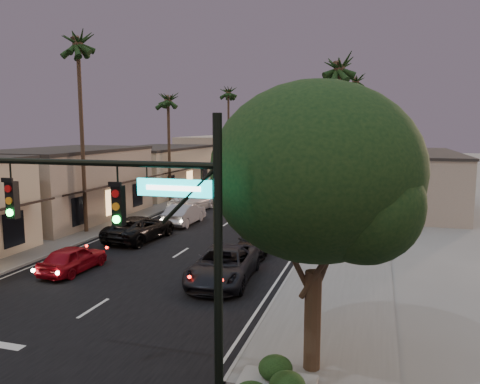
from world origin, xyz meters
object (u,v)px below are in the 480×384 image
Objects in this scene: oncoming_red at (73,258)px; oncoming_silver at (185,214)px; palm_ld at (228,90)px; palm_rc at (362,106)px; palm_rb at (356,78)px; streetlight_right at (338,147)px; curbside_black at (255,242)px; streetlight_left at (246,142)px; traffic_signal at (144,226)px; palm_ra at (340,62)px; curbside_near at (224,265)px; palm_far at (269,105)px; corner_tree at (318,179)px; palm_lc at (168,96)px; palm_lb at (77,38)px; oncoming_pickup at (140,228)px; arch at (307,139)px.

oncoming_red is 0.85× the size of oncoming_silver.
palm_rc is (17.20, 9.00, -1.95)m from palm_ld.
palm_ld is 20.42m from palm_rb.
streetlight_right reaches higher than curbside_black.
traffic_signal is at bearing -76.86° from streetlight_left.
oncoming_silver is at bearing -82.98° from streetlight_left.
traffic_signal is 21.19m from palm_ra.
curbside_near is at bearing -116.02° from palm_ra.
palm_ra reaches higher than streetlight_right.
oncoming_silver is (5.23, -51.26, -10.63)m from palm_far.
corner_tree reaches higher than curbside_black.
palm_ra is at bearing -90.00° from palm_rb.
palm_ld is 23.02m from palm_far.
streetlight_right is 18.66m from palm_lc.
palm_ra is at bearing 6.63° from palm_lb.
curbside_near is (8.01, -6.46, 0.02)m from oncoming_pickup.
streetlight_right is at bearing -43.21° from streetlight_left.
palm_ld is at bearing -82.13° from oncoming_red.
arch reaches higher than oncoming_silver.
streetlight_right is at bearing 55.99° from palm_lb.
palm_lc is at bearing 127.92° from curbside_black.
traffic_signal is at bearing 110.63° from oncoming_silver.
arch is at bearing 60.03° from streetlight_left.
oncoming_pickup is 1.26× the size of curbside_black.
curbside_black is (12.87, -15.71, -9.80)m from palm_lc.
oncoming_red is (3.05, -43.99, -4.62)m from streetlight_left.
palm_lb reaches higher than palm_far.
oncoming_red is at bearing -109.20° from streetlight_right.
palm_ra is (1.68, -21.00, 6.11)m from streetlight_right.
traffic_signal is at bearing -85.47° from curbside_near.
palm_rb is 3.40× the size of oncoming_red.
palm_ld is 1.08× the size of palm_ra.
curbside_near is (12.70, -7.21, -12.56)m from palm_lb.
palm_ld is at bearing -79.37° from oncoming_silver.
palm_rb is at bearing 91.37° from corner_tree.
traffic_signal is 0.60× the size of palm_ld.
palm_ld is at bearing -90.75° from palm_far.
curbside_near is (12.70, -21.21, -9.64)m from palm_lc.
curbside_near is (-4.50, -49.21, -9.64)m from palm_rc.
streetlight_right is 0.74× the size of palm_lc.
corner_tree is (3.79, 3.45, 0.90)m from traffic_signal.
oncoming_silver is 0.83× the size of curbside_near.
arch is 35.41m from palm_lc.
palm_lb reaches higher than oncoming_red.
palm_far is (-8.30, 8.00, 5.91)m from arch.
palm_ra reaches higher than curbside_near.
palm_ra reaches higher than corner_tree.
palm_rc is (17.20, 28.00, 0.00)m from palm_lc.
palm_rc is at bearing 82.94° from curbside_black.
arch reaches higher than oncoming_pickup.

